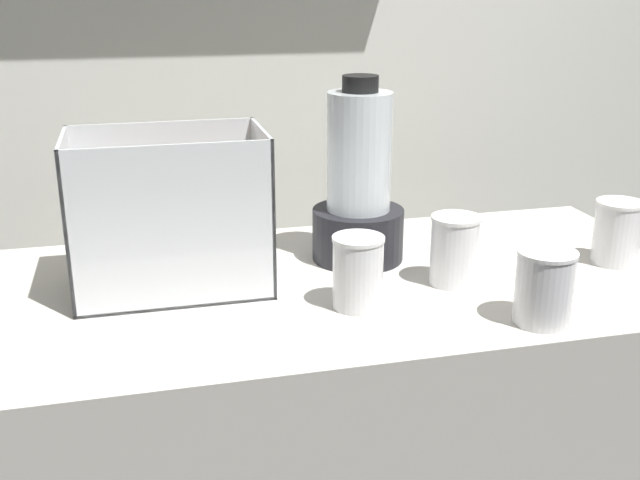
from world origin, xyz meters
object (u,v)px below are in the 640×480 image
blender_pitcher (359,191)px  juice_cup_beet_far_left (358,277)px  carrot_display_bin (174,239)px  juice_cup_orange_middle (544,292)px  juice_cup_mango_left (454,255)px  juice_cup_carrot_right (617,237)px

blender_pitcher → juice_cup_beet_far_left: size_ratio=2.87×
carrot_display_bin → juice_cup_orange_middle: 0.63m
carrot_display_bin → juice_cup_orange_middle: size_ratio=2.75×
juice_cup_beet_far_left → juice_cup_mango_left: juice_cup_mango_left is taller
blender_pitcher → juice_cup_mango_left: size_ratio=2.81×
juice_cup_carrot_right → juice_cup_mango_left: bearing=-176.3°
juice_cup_beet_far_left → juice_cup_orange_middle: (0.27, -0.13, -0.00)m
juice_cup_mango_left → juice_cup_carrot_right: bearing=3.7°
carrot_display_bin → juice_cup_beet_far_left: 0.33m
juice_cup_mango_left → juice_cup_carrot_right: size_ratio=1.03×
juice_cup_orange_middle → juice_cup_beet_far_left: bearing=154.0°
juice_cup_beet_far_left → juice_cup_orange_middle: size_ratio=1.02×
juice_cup_beet_far_left → juice_cup_mango_left: (0.20, 0.06, 0.00)m
blender_pitcher → juice_cup_mango_left: 0.22m
carrot_display_bin → juice_cup_orange_middle: (0.55, -0.29, -0.04)m
blender_pitcher → juice_cup_beet_far_left: blender_pitcher is taller
carrot_display_bin → juice_cup_carrot_right: bearing=-5.8°
juice_cup_orange_middle → juice_cup_carrot_right: (0.27, 0.21, 0.00)m
blender_pitcher → juice_cup_beet_far_left: bearing=-106.7°
juice_cup_orange_middle → carrot_display_bin: bearing=152.1°
juice_cup_beet_far_left → blender_pitcher: bearing=73.3°
blender_pitcher → juice_cup_carrot_right: (0.47, -0.14, -0.08)m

